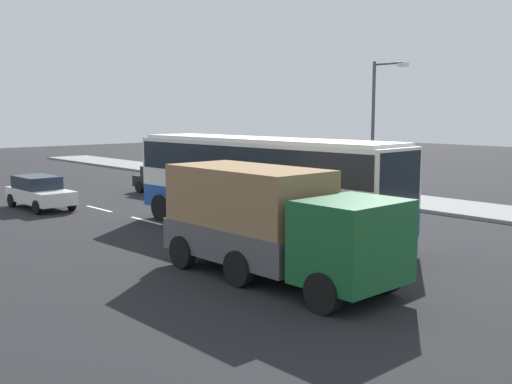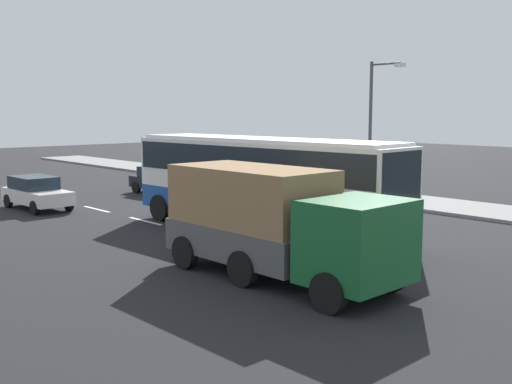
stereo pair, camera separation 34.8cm
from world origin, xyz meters
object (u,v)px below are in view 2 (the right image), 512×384
object	(u,v)px
cargo_truck	(275,221)
car_black_sedan	(166,180)
coach_bus	(262,174)
car_white_minivan	(36,192)
street_lamp	(374,121)

from	to	relation	value
cargo_truck	car_black_sedan	size ratio (longest dim) A/B	1.52
coach_bus	car_black_sedan	xyz separation A→B (m)	(-11.39, 3.44, -1.42)
cargo_truck	car_black_sedan	bearing A→B (deg)	154.73
cargo_truck	car_white_minivan	xyz separation A→B (m)	(-16.05, 0.09, -0.81)
cargo_truck	street_lamp	size ratio (longest dim) A/B	1.07
coach_bus	car_black_sedan	distance (m)	11.98
coach_bus	street_lamp	bearing A→B (deg)	96.67
coach_bus	street_lamp	distance (m)	9.24
coach_bus	car_white_minivan	distance (m)	11.95
car_white_minivan	street_lamp	distance (m)	16.44
coach_bus	cargo_truck	distance (m)	6.36
cargo_truck	car_black_sedan	distance (m)	17.92
car_white_minivan	street_lamp	bearing A→B (deg)	51.55
car_black_sedan	cargo_truck	bearing A→B (deg)	-29.10
cargo_truck	car_white_minivan	bearing A→B (deg)	179.13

